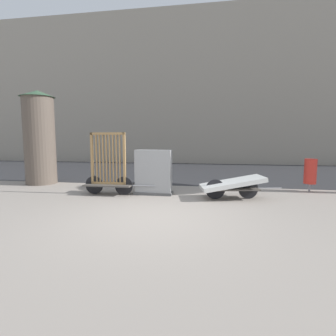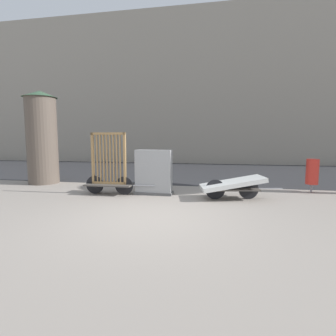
{
  "view_description": "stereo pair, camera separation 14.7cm",
  "coord_description": "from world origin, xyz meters",
  "px_view_note": "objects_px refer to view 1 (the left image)",
  "views": [
    {
      "loc": [
        1.21,
        -5.34,
        1.69
      ],
      "look_at": [
        0.0,
        2.09,
        0.84
      ],
      "focal_mm": 28.0,
      "sensor_mm": 36.0,
      "label": 1
    },
    {
      "loc": [
        1.35,
        -5.31,
        1.69
      ],
      "look_at": [
        0.0,
        2.09,
        0.84
      ],
      "focal_mm": 28.0,
      "sensor_mm": 36.0,
      "label": 2
    }
  ],
  "objects_px": {
    "utility_cabinet": "(154,174)",
    "advertising_column": "(39,137)",
    "trash_bin": "(310,171)",
    "bike_cart_with_mattress": "(232,184)",
    "bike_cart_with_bedframe": "(109,173)"
  },
  "relations": [
    {
      "from": "bike_cart_with_bedframe",
      "to": "advertising_column",
      "type": "relative_size",
      "value": 0.63
    },
    {
      "from": "bike_cart_with_mattress",
      "to": "trash_bin",
      "type": "height_order",
      "value": "trash_bin"
    },
    {
      "from": "bike_cart_with_mattress",
      "to": "advertising_column",
      "type": "distance_m",
      "value": 7.18
    },
    {
      "from": "bike_cart_with_mattress",
      "to": "advertising_column",
      "type": "height_order",
      "value": "advertising_column"
    },
    {
      "from": "bike_cart_with_bedframe",
      "to": "utility_cabinet",
      "type": "distance_m",
      "value": 1.35
    },
    {
      "from": "bike_cart_with_bedframe",
      "to": "utility_cabinet",
      "type": "xyz_separation_m",
      "value": [
        1.33,
        0.25,
        -0.02
      ]
    },
    {
      "from": "bike_cart_with_mattress",
      "to": "trash_bin",
      "type": "distance_m",
      "value": 2.94
    },
    {
      "from": "utility_cabinet",
      "to": "advertising_column",
      "type": "xyz_separation_m",
      "value": [
        -4.59,
        1.21,
        1.11
      ]
    },
    {
      "from": "advertising_column",
      "to": "trash_bin",
      "type": "bearing_deg",
      "value": 0.0
    },
    {
      "from": "bike_cart_with_mattress",
      "to": "advertising_column",
      "type": "bearing_deg",
      "value": 156.59
    },
    {
      "from": "bike_cart_with_bedframe",
      "to": "advertising_column",
      "type": "height_order",
      "value": "advertising_column"
    },
    {
      "from": "bike_cart_with_mattress",
      "to": "utility_cabinet",
      "type": "bearing_deg",
      "value": 162.36
    },
    {
      "from": "bike_cart_with_bedframe",
      "to": "utility_cabinet",
      "type": "relative_size",
      "value": 1.6
    },
    {
      "from": "bike_cart_with_mattress",
      "to": "utility_cabinet",
      "type": "height_order",
      "value": "utility_cabinet"
    },
    {
      "from": "utility_cabinet",
      "to": "trash_bin",
      "type": "height_order",
      "value": "utility_cabinet"
    }
  ]
}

